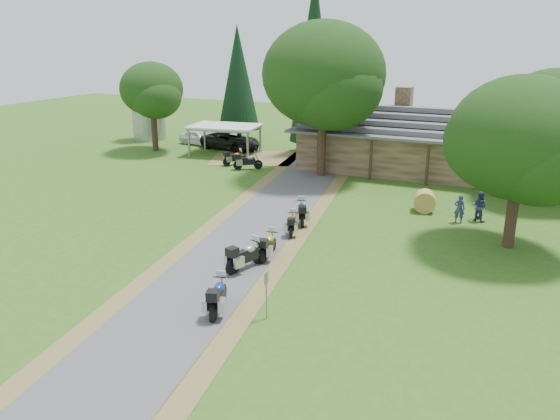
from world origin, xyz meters
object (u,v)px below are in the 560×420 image
at_px(car_dark_suv, 231,136).
at_px(motorcycle_carport_b, 248,161).
at_px(motorcycle_row_c, 268,244).
at_px(motorcycle_carport_a, 235,157).
at_px(hay_bale, 425,201).
at_px(motorcycle_row_e, 302,211).
at_px(motorcycle_row_a, 218,294).
at_px(carport, 225,140).
at_px(silo, 148,106).
at_px(lodge, 438,140).
at_px(motorcycle_row_b, 246,254).
at_px(motorcycle_row_d, 292,223).
at_px(car_white_sedan, 199,136).

height_order(car_dark_suv, motorcycle_carport_b, car_dark_suv).
xyz_separation_m(motorcycle_row_c, motorcycle_carport_a, (-10.61, 16.38, -0.01)).
bearing_deg(hay_bale, motorcycle_row_c, -118.53).
bearing_deg(motorcycle_row_c, motorcycle_carport_a, 25.69).
bearing_deg(motorcycle_row_e, hay_bale, -75.28).
bearing_deg(motorcycle_row_a, carport, 11.66).
relative_size(car_dark_suv, motorcycle_carport_a, 3.37).
xyz_separation_m(silo, motorcycle_carport_a, (13.35, -6.73, -2.66)).
bearing_deg(lodge, motorcycle_row_a, -98.89).
bearing_deg(motorcycle_row_c, motorcycle_row_b, 162.25).
xyz_separation_m(lodge, motorcycle_row_c, (-4.60, -20.65, -1.80)).
xyz_separation_m(carport, motorcycle_carport_b, (4.36, -4.20, -0.59)).
distance_m(lodge, carport, 17.98).
distance_m(silo, motorcycle_row_a, 37.78).
bearing_deg(car_dark_suv, silo, 94.53).
distance_m(motorcycle_carport_a, hay_bale, 17.28).
bearing_deg(motorcycle_carport_a, motorcycle_carport_b, -84.28).
height_order(motorcycle_row_e, motorcycle_carport_b, motorcycle_carport_b).
relative_size(carport, motorcycle_row_a, 2.91).
distance_m(lodge, motorcycle_row_d, 17.98).
relative_size(motorcycle_row_b, hay_bale, 1.65).
distance_m(motorcycle_row_a, motorcycle_row_b, 3.99).
height_order(car_white_sedan, hay_bale, car_white_sedan).
bearing_deg(hay_bale, motorcycle_carport_b, 159.84).
xyz_separation_m(motorcycle_carport_a, motorcycle_carport_b, (1.66, -0.94, 0.06)).
height_order(silo, motorcycle_row_c, silo).
bearing_deg(motorcycle_row_d, car_white_sedan, 24.13).
relative_size(silo, motorcycle_row_d, 3.75).
xyz_separation_m(carport, motorcycle_row_e, (12.90, -14.38, -0.60)).
bearing_deg(motorcycle_carport_a, silo, 98.50).
relative_size(silo, motorcycle_carport_a, 3.53).
relative_size(silo, motorcycle_row_c, 3.45).
relative_size(motorcycle_row_a, motorcycle_carport_b, 1.00).
xyz_separation_m(motorcycle_carport_b, hay_bale, (14.45, -5.31, -0.06)).
distance_m(motorcycle_row_a, hay_bale, 16.47).
xyz_separation_m(motorcycle_row_d, hay_bale, (5.73, 6.70, 0.03)).
bearing_deg(lodge, car_dark_suv, 176.37).
distance_m(car_white_sedan, motorcycle_row_b, 29.87).
height_order(carport, motorcycle_carport_a, carport).
height_order(car_dark_suv, motorcycle_row_b, car_dark_suv).
xyz_separation_m(car_dark_suv, motorcycle_carport_a, (3.36, -5.45, -0.57)).
height_order(carport, motorcycle_carport_b, carport).
height_order(lodge, car_dark_suv, lodge).
relative_size(motorcycle_row_d, motorcycle_carport_b, 0.87).
bearing_deg(motorcycle_carport_b, car_dark_suv, 94.86).
bearing_deg(motorcycle_row_a, lodge, -25.96).
relative_size(motorcycle_row_d, motorcycle_row_e, 0.88).
height_order(silo, carport, silo).
height_order(lodge, carport, lodge).
bearing_deg(motorcycle_row_c, lodge, -19.80).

